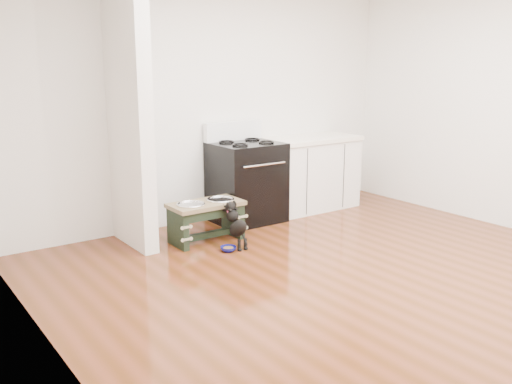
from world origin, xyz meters
name	(u,v)px	position (x,y,z in m)	size (l,w,h in m)	color
ground	(366,282)	(0.00, 0.00, 0.00)	(5.00, 5.00, 0.00)	#4C240D
room_shell	(375,89)	(0.00, 0.00, 1.62)	(5.00, 5.00, 5.00)	silver
partition_wall	(129,112)	(-1.18, 2.10, 1.35)	(0.15, 0.80, 2.70)	silver
oven_range	(246,181)	(0.25, 2.16, 0.48)	(0.76, 0.69, 1.14)	black
cabinet_run	(310,173)	(1.23, 2.18, 0.45)	(1.24, 0.64, 0.91)	white
dog_feeder	(206,214)	(-0.53, 1.76, 0.30)	(0.76, 0.40, 0.43)	black
puppy	(236,223)	(-0.39, 1.41, 0.25)	(0.13, 0.39, 0.46)	black
floor_bowl	(228,249)	(-0.52, 1.35, 0.02)	(0.19, 0.19, 0.05)	navy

